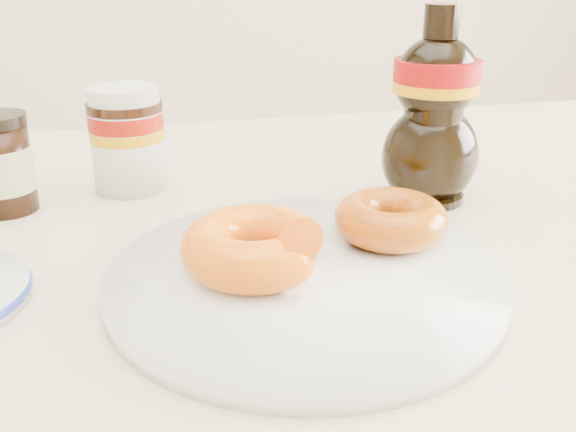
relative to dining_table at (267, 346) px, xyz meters
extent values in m
cube|color=beige|center=(0.00, 0.00, 0.06)|extent=(1.40, 0.90, 0.04)
cylinder|color=#C6B28C|center=(0.62, 0.37, -0.31)|extent=(0.06, 0.06, 0.71)
cylinder|color=white|center=(0.02, -0.05, 0.09)|extent=(0.28, 0.28, 0.01)
torus|color=white|center=(0.02, -0.05, 0.09)|extent=(0.28, 0.28, 0.01)
torus|color=#F6570E|center=(-0.02, -0.05, 0.12)|extent=(0.12, 0.12, 0.04)
torus|color=#B0430B|center=(0.10, -0.02, 0.11)|extent=(0.11, 0.11, 0.03)
cylinder|color=white|center=(-0.10, 0.19, 0.13)|extent=(0.07, 0.07, 0.09)
cylinder|color=maroon|center=(-0.10, 0.19, 0.15)|extent=(0.07, 0.07, 0.02)
cylinder|color=#D89905|center=(-0.10, 0.19, 0.14)|extent=(0.07, 0.07, 0.01)
cylinder|color=black|center=(-0.10, 0.19, 0.17)|extent=(0.07, 0.07, 0.01)
cylinder|color=white|center=(-0.10, 0.19, 0.18)|extent=(0.07, 0.07, 0.02)
cylinder|color=black|center=(-0.21, 0.16, 0.12)|extent=(0.05, 0.05, 0.08)
cylinder|color=beige|center=(-0.21, 0.16, 0.12)|extent=(0.06, 0.06, 0.04)
camera|label=1|loc=(-0.09, -0.45, 0.31)|focal=40.00mm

